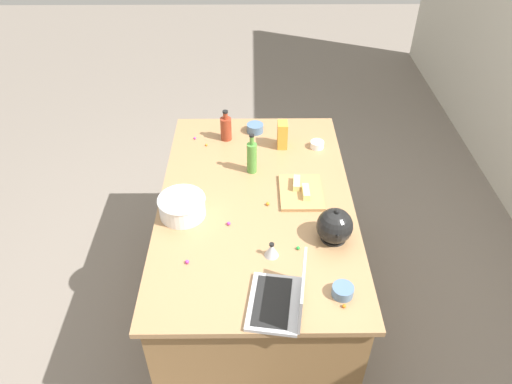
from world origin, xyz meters
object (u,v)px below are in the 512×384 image
laptop (283,299)px  kitchen_timer (272,250)px  bottle_olive (252,157)px  ramekin_small (343,291)px  ramekin_wide (254,128)px  butter_stick_left (297,183)px  candy_bag (282,135)px  mixing_bowl_large (182,206)px  kettle (335,226)px  cutting_board (301,192)px  bottle_soy (226,128)px  ramekin_medium (317,145)px  butter_stick_right (306,192)px

laptop → kitchen_timer: size_ratio=4.40×
bottle_olive → kitchen_timer: size_ratio=3.29×
ramekin_small → ramekin_wide: size_ratio=0.89×
butter_stick_left → candy_bag: bearing=-172.0°
mixing_bowl_large → ramekin_wide: (-0.81, 0.38, -0.03)m
bottle_olive → kettle: 0.69m
ramekin_wide → candy_bag: (0.17, 0.17, 0.06)m
laptop → mixing_bowl_large: size_ratio=1.36×
bottle_olive → cutting_board: bottle_olive is taller
bottle_olive → laptop: bearing=7.8°
bottle_soy → ramekin_wide: size_ratio=1.89×
mixing_bowl_large → candy_bag: 0.84m
mixing_bowl_large → ramekin_medium: mixing_bowl_large is taller
ramekin_small → ramekin_medium: size_ratio=1.15×
mixing_bowl_large → bottle_soy: bottle_soy is taller
butter_stick_left → butter_stick_right: bearing=29.9°
laptop → butter_stick_right: bearing=167.5°
butter_stick_left → candy_bag: (-0.42, -0.06, 0.05)m
laptop → mixing_bowl_large: (-0.59, -0.50, 0.01)m
ramekin_wide → kitchen_timer: (1.11, 0.07, 0.01)m
kettle → candy_bag: kettle is taller
mixing_bowl_large → bottle_olive: bottle_olive is taller
butter_stick_left → butter_stick_right: same height
ramekin_medium → bottle_soy: bearing=-100.2°
bottle_soy → bottle_olive: size_ratio=0.81×
bottle_olive → ramekin_wide: 0.44m
mixing_bowl_large → kettle: bearing=76.5°
kettle → ramekin_medium: size_ratio=2.54×
kitchen_timer → ramekin_small: bearing=51.9°
laptop → ramekin_wide: 1.41m
bottle_olive → cutting_board: (0.21, 0.27, -0.09)m
ramekin_small → candy_bag: bearing=-170.0°
bottle_olive → kettle: size_ratio=1.19×
butter_stick_right → ramekin_wide: same height
kitchen_timer → mixing_bowl_large: bearing=-123.1°
laptop → cutting_board: bearing=169.6°
kitchen_timer → ramekin_wide: bearing=-176.2°
butter_stick_left → ramekin_small: bearing=11.1°
kettle → ramekin_medium: kettle is taller
butter_stick_left → ramekin_wide: (-0.60, -0.23, -0.01)m
kettle → butter_stick_right: bearing=-161.2°
laptop → ramekin_small: 0.27m
mixing_bowl_large → cutting_board: bearing=104.8°
mixing_bowl_large → butter_stick_left: bearing=109.3°
bottle_soy → cutting_board: 0.71m
mixing_bowl_large → butter_stick_left: mixing_bowl_large is taller
bottle_soy → ramekin_small: (1.26, 0.56, -0.06)m
laptop → cutting_board: (-0.76, 0.14, -0.04)m
cutting_board → ramekin_medium: bearing=163.2°
kettle → butter_stick_right: kettle is taller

